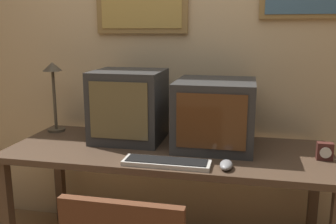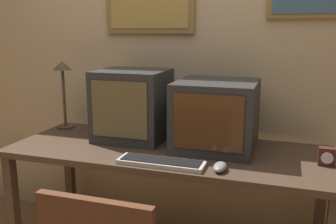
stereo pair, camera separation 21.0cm
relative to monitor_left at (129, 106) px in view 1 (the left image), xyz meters
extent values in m
cube|color=#D1B284|center=(0.27, 0.35, 0.34)|extent=(8.00, 0.05, 2.60)
cube|color=#4C3828|center=(0.27, -0.12, -0.23)|extent=(1.83, 0.70, 0.04)
cube|color=#4C3828|center=(-0.60, -0.43, -0.61)|extent=(0.06, 0.06, 0.71)
cube|color=#4C3828|center=(-0.60, 0.18, -0.61)|extent=(0.06, 0.06, 0.71)
cube|color=#4C3828|center=(1.14, 0.18, -0.61)|extent=(0.06, 0.06, 0.71)
cube|color=#333333|center=(0.00, 0.00, 0.00)|extent=(0.42, 0.38, 0.43)
cube|color=brown|center=(0.00, -0.19, 0.01)|extent=(0.34, 0.01, 0.33)
cube|color=#333333|center=(0.52, -0.01, -0.02)|extent=(0.45, 0.46, 0.39)
cube|color=#563319|center=(0.52, -0.25, -0.01)|extent=(0.37, 0.01, 0.29)
cube|color=beige|center=(0.32, -0.39, -0.20)|extent=(0.44, 0.13, 0.02)
cube|color=black|center=(0.32, -0.39, -0.19)|extent=(0.41, 0.11, 0.00)
ellipsoid|color=gray|center=(0.62, -0.38, -0.20)|extent=(0.06, 0.12, 0.04)
cube|color=#4C231E|center=(1.11, -0.14, -0.17)|extent=(0.08, 0.04, 0.09)
cylinder|color=white|center=(1.11, -0.16, -0.17)|extent=(0.06, 0.00, 0.06)
cylinder|color=#4C4233|center=(-0.55, 0.09, -0.21)|extent=(0.12, 0.12, 0.02)
cylinder|color=#4C4233|center=(-0.55, 0.09, 0.00)|extent=(0.02, 0.02, 0.40)
cone|color=#4C4233|center=(-0.55, 0.09, 0.22)|extent=(0.13, 0.13, 0.06)
camera|label=1|loc=(0.71, -2.13, 0.45)|focal=40.00mm
camera|label=2|loc=(0.91, -2.08, 0.45)|focal=40.00mm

